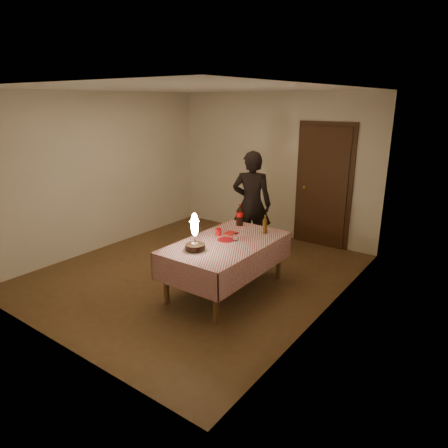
{
  "coord_description": "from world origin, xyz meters",
  "views": [
    {
      "loc": [
        3.55,
        -4.17,
        2.46
      ],
      "look_at": [
        0.71,
        -0.26,
        0.95
      ],
      "focal_mm": 32.0,
      "sensor_mm": 36.0,
      "label": 1
    }
  ],
  "objects": [
    {
      "name": "red_cup",
      "position": [
        0.48,
        -0.07,
        0.75
      ],
      "size": [
        0.08,
        0.08,
        0.1
      ],
      "primitive_type": "cylinder",
      "color": "#B80C10",
      "rests_on": "dining_table"
    },
    {
      "name": "ground",
      "position": [
        0.0,
        0.0,
        0.0
      ],
      "size": [
        4.0,
        4.5,
        0.01
      ],
      "primitive_type": "cube",
      "color": "brown",
      "rests_on": "ground"
    },
    {
      "name": "cola_bottle",
      "position": [
        0.45,
        0.48,
        0.85
      ],
      "size": [
        0.1,
        0.1,
        0.32
      ],
      "color": "black",
      "rests_on": "dining_table"
    },
    {
      "name": "room_shell",
      "position": [
        0.03,
        0.08,
        1.65
      ],
      "size": [
        4.04,
        4.54,
        2.62
      ],
      "color": "silver",
      "rests_on": "ground"
    },
    {
      "name": "napkin_stack",
      "position": [
        0.59,
        0.09,
        0.71
      ],
      "size": [
        0.15,
        0.15,
        0.02
      ],
      "primitive_type": "cube",
      "color": "#B61814",
      "rests_on": "dining_table"
    },
    {
      "name": "clear_cup",
      "position": [
        0.77,
        -0.09,
        0.74
      ],
      "size": [
        0.07,
        0.07,
        0.09
      ],
      "primitive_type": "cylinder",
      "color": "white",
      "rests_on": "dining_table"
    },
    {
      "name": "amber_bottle_right",
      "position": [
        0.93,
        0.39,
        0.82
      ],
      "size": [
        0.06,
        0.06,
        0.25
      ],
      "color": "#53320E",
      "rests_on": "dining_table"
    },
    {
      "name": "birthday_cake",
      "position": [
        0.58,
        -0.69,
        0.83
      ],
      "size": [
        0.3,
        0.3,
        0.47
      ],
      "color": "white",
      "rests_on": "dining_table"
    },
    {
      "name": "dining_table",
      "position": [
        0.71,
        -0.21,
        0.6
      ],
      "size": [
        1.02,
        1.72,
        0.7
      ],
      "color": "brown",
      "rests_on": "ground"
    },
    {
      "name": "photographer",
      "position": [
        0.27,
        1.1,
        0.86
      ],
      "size": [
        0.74,
        0.63,
        1.72
      ],
      "color": "black",
      "rests_on": "ground"
    },
    {
      "name": "red_plate",
      "position": [
        0.67,
        -0.16,
        0.7
      ],
      "size": [
        0.22,
        0.22,
        0.01
      ],
      "primitive_type": "cylinder",
      "color": "#AD0C15",
      "rests_on": "dining_table"
    }
  ]
}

